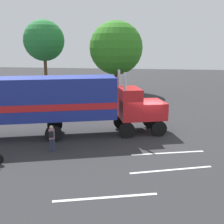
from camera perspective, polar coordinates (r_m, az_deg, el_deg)
name	(u,v)px	position (r m, az deg, el deg)	size (l,w,h in m)	color
ground_plane	(144,134)	(19.82, 6.78, -4.54)	(120.00, 120.00, 0.00)	#2D2D30
lane_stripe_near	(168,153)	(16.54, 11.71, -8.44)	(4.40, 0.16, 0.01)	silver
lane_stripe_mid	(171,170)	(14.45, 12.41, -11.81)	(4.40, 0.16, 0.01)	silver
lane_stripe_far	(106,198)	(11.83, -1.32, -17.56)	(4.40, 0.16, 0.01)	silver
semi_truck	(54,101)	(18.90, -12.02, 2.28)	(14.20, 6.93, 4.50)	red
person_bystander	(52,137)	(16.50, -12.55, -5.26)	(0.37, 0.47, 1.63)	#2D3347
parked_car	(53,93)	(32.94, -12.23, 3.94)	(4.71, 2.85, 1.57)	black
tree_left	(44,41)	(39.45, -14.12, 14.36)	(5.56, 5.56, 9.77)	brown
tree_center	(116,48)	(37.12, 0.86, 13.33)	(7.10, 7.10, 9.55)	brown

